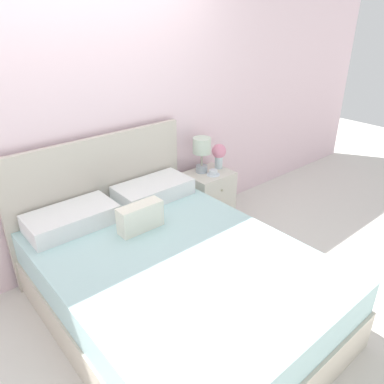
# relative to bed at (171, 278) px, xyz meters

# --- Properties ---
(ground_plane) EXTENTS (12.00, 12.00, 0.00)m
(ground_plane) POSITION_rel_bed_xyz_m (0.00, 0.98, -0.30)
(ground_plane) COLOR silver
(wall_back) EXTENTS (8.00, 0.06, 2.60)m
(wall_back) POSITION_rel_bed_xyz_m (0.00, 1.05, 1.00)
(wall_back) COLOR silver
(wall_back) RESTS_ON ground_plane
(bed) EXTENTS (1.62, 2.11, 1.13)m
(bed) POSITION_rel_bed_xyz_m (0.00, 0.00, 0.00)
(bed) COLOR beige
(bed) RESTS_ON ground_plane
(nightstand) EXTENTS (0.45, 0.39, 0.57)m
(nightstand) POSITION_rel_bed_xyz_m (1.09, 0.77, -0.01)
(nightstand) COLOR silver
(nightstand) RESTS_ON ground_plane
(table_lamp) EXTENTS (0.18, 0.18, 0.36)m
(table_lamp) POSITION_rel_bed_xyz_m (1.05, 0.84, 0.51)
(table_lamp) COLOR #A8B2BC
(table_lamp) RESTS_ON nightstand
(flower_vase) EXTENTS (0.14, 0.14, 0.26)m
(flower_vase) POSITION_rel_bed_xyz_m (1.25, 0.80, 0.43)
(flower_vase) COLOR silver
(flower_vase) RESTS_ON nightstand
(teacup) EXTENTS (0.13, 0.13, 0.05)m
(teacup) POSITION_rel_bed_xyz_m (1.09, 0.71, 0.29)
(teacup) COLOR white
(teacup) RESTS_ON nightstand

